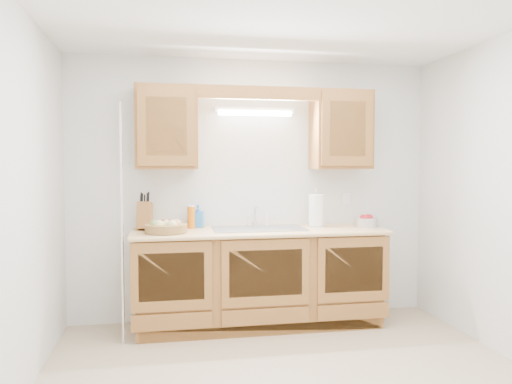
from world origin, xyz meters
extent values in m
plane|color=tan|center=(0.00, 0.00, 0.00)|extent=(3.50, 3.50, 0.00)
plane|color=white|center=(0.00, 0.00, 2.50)|extent=(3.50, 3.50, 0.00)
cube|color=silver|center=(0.00, 1.50, 1.25)|extent=(3.50, 0.02, 2.50)
cube|color=silver|center=(0.00, -1.50, 1.25)|extent=(3.50, 0.02, 2.50)
cube|color=silver|center=(-1.75, 0.00, 1.25)|extent=(0.02, 3.00, 2.50)
cube|color=brown|center=(0.00, 1.20, 0.44)|extent=(2.20, 0.60, 0.86)
cube|color=#EAC07B|center=(0.00, 1.19, 0.88)|extent=(2.30, 0.63, 0.04)
cube|color=brown|center=(-0.83, 1.33, 1.83)|extent=(0.55, 0.33, 0.75)
cube|color=brown|center=(0.83, 1.33, 1.83)|extent=(0.55, 0.33, 0.75)
cube|color=brown|center=(0.00, 1.19, 2.14)|extent=(2.20, 0.05, 0.12)
cylinder|color=white|center=(0.00, 1.40, 1.98)|extent=(0.70, 0.05, 0.05)
cube|color=white|center=(0.00, 1.43, 2.01)|extent=(0.76, 0.06, 0.05)
cube|color=#9E9EA3|center=(0.00, 1.21, 0.90)|extent=(0.84, 0.46, 0.01)
cube|color=#9E9EA3|center=(-0.21, 1.21, 0.82)|extent=(0.39, 0.40, 0.16)
cube|color=#9E9EA3|center=(0.21, 1.21, 0.82)|extent=(0.39, 0.40, 0.16)
cylinder|color=silver|center=(0.00, 1.41, 0.92)|extent=(0.06, 0.06, 0.04)
cylinder|color=silver|center=(0.00, 1.41, 1.00)|extent=(0.02, 0.02, 0.16)
cylinder|color=silver|center=(0.00, 1.35, 1.09)|extent=(0.02, 0.12, 0.02)
cylinder|color=white|center=(0.12, 1.41, 0.96)|extent=(0.03, 0.03, 0.12)
cylinder|color=silver|center=(-1.20, 0.94, 1.00)|extent=(0.03, 0.03, 2.00)
cube|color=white|center=(0.95, 1.49, 1.15)|extent=(0.08, 0.01, 0.12)
cylinder|color=olive|center=(-0.84, 1.09, 0.94)|extent=(0.47, 0.47, 0.07)
sphere|color=#D8C67F|center=(-0.90, 1.05, 0.97)|extent=(0.09, 0.09, 0.09)
sphere|color=#D8C67F|center=(-0.79, 1.04, 0.97)|extent=(0.09, 0.09, 0.09)
sphere|color=tan|center=(-0.75, 1.13, 0.97)|extent=(0.08, 0.08, 0.08)
sphere|color=maroon|center=(-0.86, 1.15, 0.97)|extent=(0.08, 0.08, 0.08)
sphere|color=#72A53F|center=(-0.94, 1.12, 0.97)|extent=(0.08, 0.08, 0.08)
sphere|color=#D8C67F|center=(-0.84, 1.08, 0.97)|extent=(0.09, 0.09, 0.09)
sphere|color=maroon|center=(-0.81, 1.18, 0.97)|extent=(0.08, 0.08, 0.08)
cube|color=brown|center=(-1.03, 1.35, 1.02)|extent=(0.15, 0.22, 0.27)
cylinder|color=black|center=(-1.06, 1.33, 1.17)|extent=(0.02, 0.04, 0.10)
cylinder|color=black|center=(-1.03, 1.33, 1.17)|extent=(0.02, 0.04, 0.10)
cylinder|color=black|center=(-1.00, 1.33, 1.18)|extent=(0.02, 0.04, 0.10)
cylinder|color=black|center=(-1.05, 1.37, 1.18)|extent=(0.02, 0.04, 0.10)
cylinder|color=black|center=(-1.01, 1.37, 1.18)|extent=(0.02, 0.04, 0.10)
cylinder|color=black|center=(-1.06, 1.41, 1.19)|extent=(0.02, 0.04, 0.10)
cylinder|color=black|center=(-1.00, 1.41, 1.19)|extent=(0.02, 0.04, 0.10)
cylinder|color=#D1670B|center=(-0.61, 1.37, 1.00)|extent=(0.09, 0.09, 0.20)
cylinder|color=white|center=(-0.61, 1.37, 1.11)|extent=(0.07, 0.07, 0.01)
imported|color=blue|center=(-0.54, 1.43, 1.01)|extent=(0.12, 0.12, 0.22)
cube|color=#CC333F|center=(-0.54, 1.43, 0.90)|extent=(0.12, 0.10, 0.01)
cube|color=green|center=(-0.54, 1.43, 0.91)|extent=(0.12, 0.10, 0.02)
cylinder|color=silver|center=(0.57, 1.28, 0.91)|extent=(0.17, 0.17, 0.01)
cylinder|color=silver|center=(0.57, 1.28, 1.07)|extent=(0.02, 0.02, 0.35)
cylinder|color=white|center=(0.57, 1.28, 1.06)|extent=(0.16, 0.16, 0.30)
sphere|color=silver|center=(0.57, 1.28, 1.25)|extent=(0.02, 0.02, 0.02)
cylinder|color=silver|center=(1.03, 1.18, 0.94)|extent=(0.27, 0.27, 0.09)
sphere|color=maroon|center=(1.00, 1.18, 0.99)|extent=(0.06, 0.06, 0.06)
sphere|color=maroon|center=(1.06, 1.20, 0.99)|extent=(0.06, 0.06, 0.06)
sphere|color=maroon|center=(1.03, 1.15, 0.99)|extent=(0.06, 0.06, 0.06)
sphere|color=maroon|center=(1.07, 1.16, 0.99)|extent=(0.06, 0.06, 0.06)
camera|label=1|loc=(-0.86, -3.27, 1.48)|focal=35.00mm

